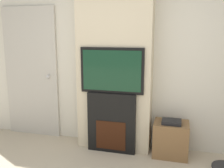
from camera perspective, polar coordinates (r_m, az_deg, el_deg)
wall_back at (r=3.66m, az=1.34°, el=6.74°), size 6.00×0.06×2.70m
chimney_breast at (r=3.49m, az=0.64°, el=6.51°), size 1.05×0.30×2.70m
fireplace at (r=3.55m, az=-0.01°, el=-8.78°), size 0.68×0.15×0.85m
television at (r=3.37m, az=-0.01°, el=3.10°), size 0.87×0.07×0.62m
media_stand at (r=3.58m, az=13.28°, el=-12.02°), size 0.46×0.38×0.52m
entry_door at (r=4.22m, az=-17.95°, el=2.44°), size 0.92×0.09×2.06m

